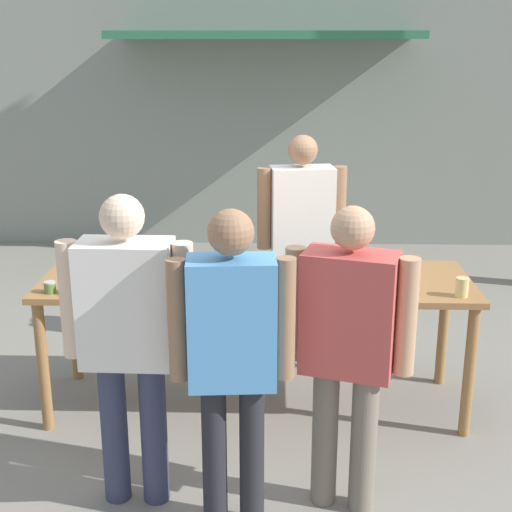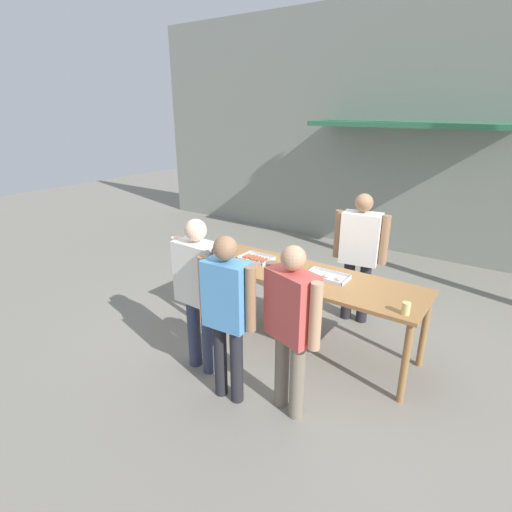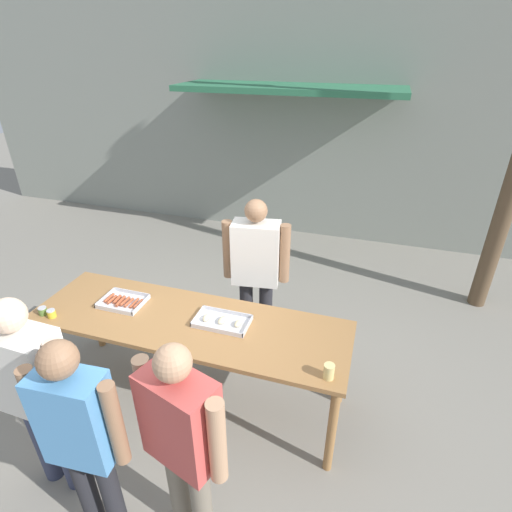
# 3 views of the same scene
# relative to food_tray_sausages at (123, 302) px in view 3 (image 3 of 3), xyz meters

# --- Properties ---
(ground_plane) EXTENTS (24.00, 24.00, 0.00)m
(ground_plane) POSITION_rel_food_tray_sausages_xyz_m (0.67, -0.05, -0.91)
(ground_plane) COLOR gray
(building_facade_back) EXTENTS (12.00, 1.11, 4.50)m
(building_facade_back) POSITION_rel_food_tray_sausages_xyz_m (0.67, 3.93, 1.34)
(building_facade_back) COLOR gray
(building_facade_back) RESTS_ON ground
(serving_table) EXTENTS (2.74, 0.83, 0.90)m
(serving_table) POSITION_rel_food_tray_sausages_xyz_m (0.67, -0.05, -0.10)
(serving_table) COLOR olive
(serving_table) RESTS_ON ground
(food_tray_sausages) EXTENTS (0.39, 0.30, 0.04)m
(food_tray_sausages) POSITION_rel_food_tray_sausages_xyz_m (0.00, 0.00, 0.00)
(food_tray_sausages) COLOR silver
(food_tray_sausages) RESTS_ON serving_table
(food_tray_buns) EXTENTS (0.46, 0.27, 0.05)m
(food_tray_buns) POSITION_rel_food_tray_sausages_xyz_m (0.97, 0.00, 0.00)
(food_tray_buns) COLOR silver
(food_tray_buns) RESTS_ON serving_table
(condiment_jar_mustard) EXTENTS (0.07, 0.07, 0.07)m
(condiment_jar_mustard) POSITION_rel_food_tray_sausages_xyz_m (-0.56, -0.35, 0.02)
(condiment_jar_mustard) COLOR #567A38
(condiment_jar_mustard) RESTS_ON serving_table
(condiment_jar_ketchup) EXTENTS (0.07, 0.07, 0.07)m
(condiment_jar_ketchup) POSITION_rel_food_tray_sausages_xyz_m (-0.46, -0.36, 0.02)
(condiment_jar_ketchup) COLOR gold
(condiment_jar_ketchup) RESTS_ON serving_table
(beer_cup) EXTENTS (0.08, 0.08, 0.12)m
(beer_cup) POSITION_rel_food_tray_sausages_xyz_m (1.91, -0.35, 0.04)
(beer_cup) COLOR #DBC67A
(beer_cup) RESTS_ON serving_table
(person_server_behind_table) EXTENTS (0.67, 0.32, 1.70)m
(person_server_behind_table) POSITION_rel_food_tray_sausages_xyz_m (0.99, 0.85, 0.09)
(person_server_behind_table) COLOR #232328
(person_server_behind_table) RESTS_ON ground
(person_customer_holding_hotdog) EXTENTS (0.67, 0.27, 1.67)m
(person_customer_holding_hotdog) POSITION_rel_food_tray_sausages_xyz_m (0.07, -1.09, 0.07)
(person_customer_holding_hotdog) COLOR #333851
(person_customer_holding_hotdog) RESTS_ON ground
(person_customer_with_cup) EXTENTS (0.63, 0.37, 1.62)m
(person_customer_with_cup) POSITION_rel_food_tray_sausages_xyz_m (1.16, -1.12, 0.04)
(person_customer_with_cup) COLOR #756B5B
(person_customer_with_cup) RESTS_ON ground
(person_customer_waiting_in_line) EXTENTS (0.59, 0.25, 1.65)m
(person_customer_waiting_in_line) POSITION_rel_food_tray_sausages_xyz_m (0.60, -1.30, 0.07)
(person_customer_waiting_in_line) COLOR #232328
(person_customer_waiting_in_line) RESTS_ON ground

